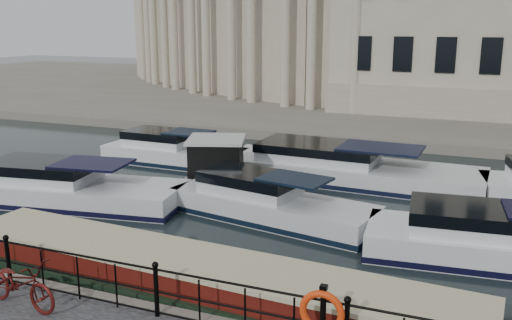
{
  "coord_description": "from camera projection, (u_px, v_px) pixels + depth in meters",
  "views": [
    {
      "loc": [
        5.99,
        -11.49,
        6.53
      ],
      "look_at": [
        0.5,
        2.0,
        3.0
      ],
      "focal_mm": 40.0,
      "sensor_mm": 36.0,
      "label": 1
    }
  ],
  "objects": [
    {
      "name": "ground_plane",
      "position": [
        207.0,
        294.0,
        14.07
      ],
      "size": [
        160.0,
        160.0,
        0.0
      ],
      "primitive_type": "plane",
      "color": "black",
      "rests_on": "ground"
    },
    {
      "name": "far_bank",
      "position": [
        412.0,
        97.0,
        49.12
      ],
      "size": [
        120.0,
        42.0,
        0.55
      ],
      "primitive_type": "cube",
      "color": "#6B665B",
      "rests_on": "ground_plane"
    },
    {
      "name": "railing",
      "position": [
        156.0,
        287.0,
        11.77
      ],
      "size": [
        24.14,
        0.14,
        1.22
      ],
      "color": "black",
      "rests_on": "near_quay"
    },
    {
      "name": "civic_building",
      "position": [
        397.0,
        15.0,
        44.02
      ],
      "size": [
        53.55,
        31.84,
        16.85
      ],
      "color": "#ADA38C",
      "rests_on": "far_bank"
    },
    {
      "name": "bicycle",
      "position": [
        19.0,
        283.0,
        12.18
      ],
      "size": [
        2.17,
        0.96,
        1.1
      ],
      "primitive_type": "imported",
      "rotation": [
        0.0,
        0.0,
        1.46
      ],
      "color": "#4B100D",
      "rests_on": "near_quay"
    },
    {
      "name": "life_ring_post",
      "position": [
        322.0,
        313.0,
        10.29
      ],
      "size": [
        0.85,
        0.21,
        1.38
      ],
      "color": "black",
      "rests_on": "near_quay"
    },
    {
      "name": "narrowboat",
      "position": [
        198.0,
        291.0,
        13.42
      ],
      "size": [
        16.53,
        3.17,
        1.6
      ],
      "rotation": [
        0.0,
        0.0,
        -0.06
      ],
      "color": "black",
      "rests_on": "ground_plane"
    },
    {
      "name": "harbour_hut",
      "position": [
        217.0,
        167.0,
        22.59
      ],
      "size": [
        3.65,
        3.35,
        2.18
      ],
      "rotation": [
        0.0,
        0.0,
        0.33
      ],
      "color": "#6B665B",
      "rests_on": "ground_plane"
    },
    {
      "name": "cabin_cruisers",
      "position": [
        301.0,
        189.0,
        21.64
      ],
      "size": [
        25.07,
        10.81,
        1.99
      ],
      "color": "white",
      "rests_on": "ground_plane"
    }
  ]
}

